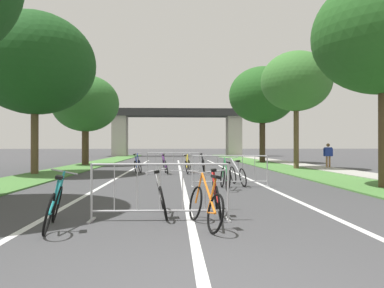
{
  "coord_description": "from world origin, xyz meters",
  "views": [
    {
      "loc": [
        -0.28,
        -3.05,
        1.37
      ],
      "look_at": [
        0.75,
        18.6,
        1.47
      ],
      "focal_mm": 33.27,
      "sensor_mm": 36.0,
      "label": 1
    }
  ],
  "objects_px": {
    "crowd_barrier_third": "(174,163)",
    "bicycle_blue_0": "(138,166)",
    "bicycle_teal_6": "(54,206)",
    "bicycle_silver_4": "(238,175)",
    "tree_right_oak_mid": "(296,82)",
    "bicycle_yellow_1": "(188,166)",
    "bicycle_purple_9": "(165,166)",
    "bicycle_green_5": "(225,177)",
    "tree_left_maple_mid": "(85,104)",
    "tree_right_pine_near": "(262,95)",
    "crowd_barrier_nearest": "(160,192)",
    "tree_left_pine_far": "(35,64)",
    "bicycle_orange_7": "(205,205)",
    "crowd_barrier_second": "(230,171)",
    "pedestrian_strolling": "(328,153)",
    "bicycle_white_8": "(162,197)",
    "bicycle_red_3": "(216,196)",
    "bicycle_black_2": "(204,166)"
  },
  "relations": [
    {
      "from": "crowd_barrier_third",
      "to": "bicycle_blue_0",
      "type": "xyz_separation_m",
      "value": [
        -1.74,
        0.55,
        -0.15
      ]
    },
    {
      "from": "bicycle_teal_6",
      "to": "bicycle_silver_4",
      "type": "bearing_deg",
      "value": 44.85
    },
    {
      "from": "bicycle_silver_4",
      "to": "tree_right_oak_mid",
      "type": "bearing_deg",
      "value": 51.09
    },
    {
      "from": "bicycle_yellow_1",
      "to": "bicycle_teal_6",
      "type": "relative_size",
      "value": 1.01
    },
    {
      "from": "bicycle_yellow_1",
      "to": "bicycle_purple_9",
      "type": "xyz_separation_m",
      "value": [
        -1.12,
        -0.12,
        0.01
      ]
    },
    {
      "from": "bicycle_silver_4",
      "to": "bicycle_green_5",
      "type": "bearing_deg",
      "value": -126.72
    },
    {
      "from": "tree_left_maple_mid",
      "to": "tree_right_pine_near",
      "type": "relative_size",
      "value": 0.82
    },
    {
      "from": "crowd_barrier_third",
      "to": "bicycle_blue_0",
      "type": "relative_size",
      "value": 1.52
    },
    {
      "from": "crowd_barrier_nearest",
      "to": "bicycle_teal_6",
      "type": "distance_m",
      "value": 1.81
    },
    {
      "from": "crowd_barrier_nearest",
      "to": "crowd_barrier_third",
      "type": "distance_m",
      "value": 10.37
    },
    {
      "from": "bicycle_silver_4",
      "to": "tree_left_pine_far",
      "type": "bearing_deg",
      "value": 142.66
    },
    {
      "from": "bicycle_orange_7",
      "to": "tree_right_oak_mid",
      "type": "bearing_deg",
      "value": 51.48
    },
    {
      "from": "tree_left_maple_mid",
      "to": "bicycle_blue_0",
      "type": "distance_m",
      "value": 9.65
    },
    {
      "from": "crowd_barrier_second",
      "to": "pedestrian_strolling",
      "type": "relative_size",
      "value": 1.7
    },
    {
      "from": "tree_right_oak_mid",
      "to": "bicycle_yellow_1",
      "type": "distance_m",
      "value": 8.41
    },
    {
      "from": "bicycle_silver_4",
      "to": "bicycle_orange_7",
      "type": "height_order",
      "value": "bicycle_silver_4"
    },
    {
      "from": "bicycle_orange_7",
      "to": "bicycle_white_8",
      "type": "height_order",
      "value": "bicycle_orange_7"
    },
    {
      "from": "crowd_barrier_second",
      "to": "crowd_barrier_third",
      "type": "xyz_separation_m",
      "value": [
        -1.89,
        5.18,
        0.0
      ]
    },
    {
      "from": "bicycle_green_5",
      "to": "bicycle_purple_9",
      "type": "distance_m",
      "value": 6.56
    },
    {
      "from": "bicycle_green_5",
      "to": "crowd_barrier_nearest",
      "type": "bearing_deg",
      "value": -113.82
    },
    {
      "from": "tree_left_pine_far",
      "to": "pedestrian_strolling",
      "type": "distance_m",
      "value": 16.65
    },
    {
      "from": "tree_right_oak_mid",
      "to": "bicycle_red_3",
      "type": "distance_m",
      "value": 15.31
    },
    {
      "from": "bicycle_teal_6",
      "to": "bicycle_purple_9",
      "type": "distance_m",
      "value": 11.48
    },
    {
      "from": "bicycle_black_2",
      "to": "crowd_barrier_nearest",
      "type": "bearing_deg",
      "value": -91.69
    },
    {
      "from": "tree_left_pine_far",
      "to": "crowd_barrier_second",
      "type": "relative_size",
      "value": 2.99
    },
    {
      "from": "tree_right_pine_near",
      "to": "bicycle_black_2",
      "type": "distance_m",
      "value": 12.83
    },
    {
      "from": "bicycle_silver_4",
      "to": "bicycle_green_5",
      "type": "distance_m",
      "value": 1.19
    },
    {
      "from": "crowd_barrier_third",
      "to": "bicycle_red_3",
      "type": "distance_m",
      "value": 9.83
    },
    {
      "from": "bicycle_red_3",
      "to": "tree_right_oak_mid",
      "type": "bearing_deg",
      "value": 67.79
    },
    {
      "from": "crowd_barrier_third",
      "to": "bicycle_red_3",
      "type": "bearing_deg",
      "value": -84.75
    },
    {
      "from": "bicycle_black_2",
      "to": "bicycle_purple_9",
      "type": "distance_m",
      "value": 1.88
    },
    {
      "from": "pedestrian_strolling",
      "to": "bicycle_red_3",
      "type": "bearing_deg",
      "value": -113.13
    },
    {
      "from": "bicycle_green_5",
      "to": "bicycle_teal_6",
      "type": "relative_size",
      "value": 0.99
    },
    {
      "from": "tree_left_pine_far",
      "to": "bicycle_yellow_1",
      "type": "relative_size",
      "value": 4.52
    },
    {
      "from": "pedestrian_strolling",
      "to": "tree_right_pine_near",
      "type": "bearing_deg",
      "value": 114.84
    },
    {
      "from": "bicycle_yellow_1",
      "to": "bicycle_black_2",
      "type": "relative_size",
      "value": 0.98
    },
    {
      "from": "bicycle_green_5",
      "to": "pedestrian_strolling",
      "type": "distance_m",
      "value": 12.14
    },
    {
      "from": "tree_left_pine_far",
      "to": "crowd_barrier_nearest",
      "type": "relative_size",
      "value": 2.98
    },
    {
      "from": "tree_right_pine_near",
      "to": "bicycle_green_5",
      "type": "height_order",
      "value": "tree_right_pine_near"
    },
    {
      "from": "bicycle_red_3",
      "to": "bicycle_green_5",
      "type": "distance_m",
      "value": 4.08
    },
    {
      "from": "crowd_barrier_second",
      "to": "bicycle_white_8",
      "type": "bearing_deg",
      "value": -113.89
    },
    {
      "from": "bicycle_yellow_1",
      "to": "tree_left_pine_far",
      "type": "bearing_deg",
      "value": -167.56
    },
    {
      "from": "bicycle_yellow_1",
      "to": "bicycle_purple_9",
      "type": "bearing_deg",
      "value": -164.23
    },
    {
      "from": "tree_left_maple_mid",
      "to": "pedestrian_strolling",
      "type": "relative_size",
      "value": 4.18
    },
    {
      "from": "bicycle_black_2",
      "to": "bicycle_red_3",
      "type": "height_order",
      "value": "bicycle_black_2"
    },
    {
      "from": "bicycle_silver_4",
      "to": "bicycle_black_2",
      "type": "bearing_deg",
      "value": 90.23
    },
    {
      "from": "bicycle_black_2",
      "to": "bicycle_white_8",
      "type": "relative_size",
      "value": 1.07
    },
    {
      "from": "crowd_barrier_third",
      "to": "bicycle_white_8",
      "type": "bearing_deg",
      "value": -91.1
    },
    {
      "from": "bicycle_yellow_1",
      "to": "bicycle_green_5",
      "type": "relative_size",
      "value": 1.02
    },
    {
      "from": "bicycle_silver_4",
      "to": "bicycle_blue_0",
      "type": "bearing_deg",
      "value": 118.97
    }
  ]
}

